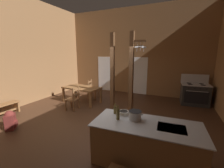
# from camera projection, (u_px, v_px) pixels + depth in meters

# --- Properties ---
(ground_plane) EXTENTS (8.47, 9.05, 0.10)m
(ground_plane) POSITION_uv_depth(u_px,v_px,m) (97.00, 125.00, 4.85)
(ground_plane) COLOR #422819
(wall_back) EXTENTS (8.47, 0.14, 4.66)m
(wall_back) POSITION_uv_depth(u_px,v_px,m) (134.00, 52.00, 8.11)
(wall_back) COLOR brown
(wall_back) RESTS_ON ground_plane
(wall_left) EXTENTS (0.14, 9.05, 4.66)m
(wall_left) POSITION_uv_depth(u_px,v_px,m) (11.00, 52.00, 5.91)
(wall_left) COLOR brown
(wall_left) RESTS_ON ground_plane
(glazed_door_back_left) EXTENTS (1.00, 0.01, 2.05)m
(glazed_door_back_left) POSITION_uv_depth(u_px,v_px,m) (106.00, 74.00, 9.00)
(glazed_door_back_left) COLOR white
(glazed_door_back_left) RESTS_ON ground_plane
(glazed_panel_back_right) EXTENTS (0.84, 0.01, 2.05)m
(glazed_panel_back_right) POSITION_uv_depth(u_px,v_px,m) (140.00, 76.00, 8.16)
(glazed_panel_back_right) COLOR white
(glazed_panel_back_right) RESTS_ON ground_plane
(kitchen_island) EXTENTS (2.21, 1.08, 0.88)m
(kitchen_island) POSITION_uv_depth(u_px,v_px,m) (145.00, 143.00, 3.05)
(kitchen_island) COLOR brown
(kitchen_island) RESTS_ON ground_plane
(stove_range) EXTENTS (1.21, 0.91, 1.32)m
(stove_range) POSITION_uv_depth(u_px,v_px,m) (195.00, 94.00, 6.56)
(stove_range) COLOR #262626
(stove_range) RESTS_ON ground_plane
(support_post_with_pot_rack) EXTENTS (0.57, 0.19, 3.01)m
(support_post_with_pot_rack) POSITION_uv_depth(u_px,v_px,m) (132.00, 72.00, 5.26)
(support_post_with_pot_rack) COLOR brown
(support_post_with_pot_rack) RESTS_ON ground_plane
(support_post_center) EXTENTS (0.14, 0.14, 3.01)m
(support_post_center) POSITION_uv_depth(u_px,v_px,m) (112.00, 73.00, 5.68)
(support_post_center) COLOR brown
(support_post_center) RESTS_ON ground_plane
(dining_table) EXTENTS (1.79, 1.08, 0.74)m
(dining_table) POSITION_uv_depth(u_px,v_px,m) (82.00, 89.00, 6.77)
(dining_table) COLOR brown
(dining_table) RESTS_ON ground_plane
(ladderback_chair_near_window) EXTENTS (0.49, 0.49, 0.95)m
(ladderback_chair_near_window) POSITION_uv_depth(u_px,v_px,m) (92.00, 89.00, 7.51)
(ladderback_chair_near_window) COLOR brown
(ladderback_chair_near_window) RESTS_ON ground_plane
(ladderback_chair_by_post) EXTENTS (0.47, 0.47, 0.95)m
(ladderback_chair_by_post) POSITION_uv_depth(u_px,v_px,m) (73.00, 99.00, 5.95)
(ladderback_chair_by_post) COLOR brown
(ladderback_chair_by_post) RESTS_ON ground_plane
(bench_along_left_wall) EXTENTS (0.40, 1.13, 0.44)m
(bench_along_left_wall) POSITION_uv_depth(u_px,v_px,m) (3.00, 108.00, 5.37)
(bench_along_left_wall) COLOR brown
(bench_along_left_wall) RESTS_ON ground_plane
(backpack) EXTENTS (0.39, 0.39, 0.60)m
(backpack) POSITION_uv_depth(u_px,v_px,m) (10.00, 120.00, 4.42)
(backpack) COLOR maroon
(backpack) RESTS_ON ground_plane
(stockpot_on_counter) EXTENTS (0.34, 0.27, 0.19)m
(stockpot_on_counter) POSITION_uv_depth(u_px,v_px,m) (135.00, 115.00, 3.13)
(stockpot_on_counter) COLOR #B7BABF
(stockpot_on_counter) RESTS_ON kitchen_island
(mixing_bowl_on_counter) EXTENTS (0.23, 0.23, 0.08)m
(mixing_bowl_on_counter) POSITION_uv_depth(u_px,v_px,m) (124.00, 113.00, 3.40)
(mixing_bowl_on_counter) COLOR silver
(mixing_bowl_on_counter) RESTS_ON kitchen_island
(bottle_tall_on_counter) EXTENTS (0.08, 0.08, 0.31)m
(bottle_tall_on_counter) POSITION_uv_depth(u_px,v_px,m) (118.00, 114.00, 3.14)
(bottle_tall_on_counter) COLOR brown
(bottle_tall_on_counter) RESTS_ON kitchen_island
(bottle_short_on_counter) EXTENTS (0.07, 0.07, 0.25)m
(bottle_short_on_counter) POSITION_uv_depth(u_px,v_px,m) (115.00, 110.00, 3.44)
(bottle_short_on_counter) COLOR brown
(bottle_short_on_counter) RESTS_ON kitchen_island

